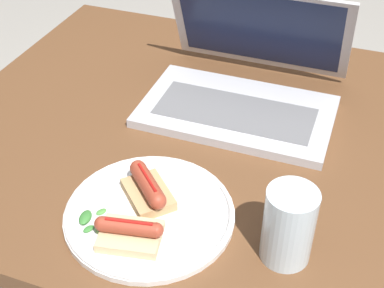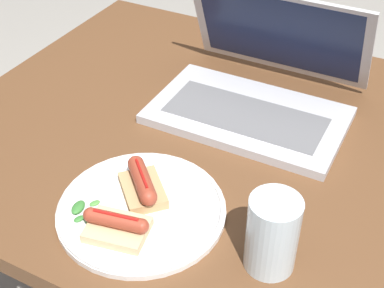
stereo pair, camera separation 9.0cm
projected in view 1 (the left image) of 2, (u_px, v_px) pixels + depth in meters
desk at (218, 173)px, 1.09m from camera, size 1.07×0.86×0.76m
laptop at (244, 87)px, 1.07m from camera, size 0.38×0.31×0.22m
plate at (149, 213)px, 0.84m from camera, size 0.27×0.27×0.02m
sausage_toast_left at (148, 189)px, 0.85m from camera, size 0.11×0.11×0.05m
sausage_toast_middle at (130, 232)px, 0.79m from camera, size 0.11×0.08×0.04m
salad_pile at (96, 222)px, 0.82m from camera, size 0.07×0.06×0.01m
drinking_glass at (289, 225)px, 0.75m from camera, size 0.07×0.07×0.12m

